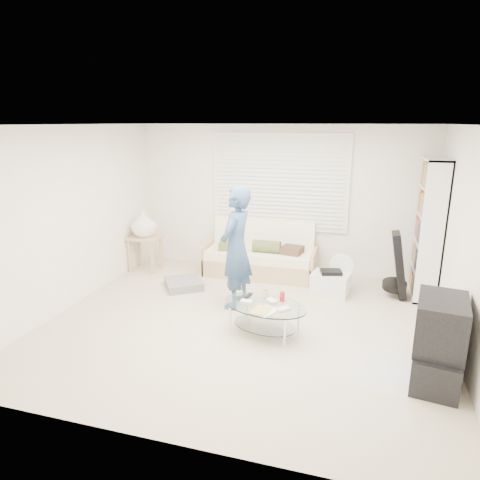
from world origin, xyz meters
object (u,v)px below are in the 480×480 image
(futon_sofa, at_px, (260,257))
(tv_unit, at_px, (438,342))
(bookshelf, at_px, (428,229))
(coffee_table, at_px, (265,310))

(futon_sofa, relative_size, tv_unit, 2.13)
(futon_sofa, bearing_deg, tv_unit, -46.41)
(bookshelf, xyz_separation_m, tv_unit, (-0.12, -2.37, -0.59))
(futon_sofa, distance_m, tv_unit, 3.53)
(futon_sofa, relative_size, bookshelf, 0.92)
(bookshelf, relative_size, coffee_table, 1.73)
(bookshelf, bearing_deg, tv_unit, -93.02)
(futon_sofa, distance_m, bookshelf, 2.66)
(futon_sofa, xyz_separation_m, coffee_table, (0.56, -2.08, 0.01))
(coffee_table, bearing_deg, futon_sofa, 105.19)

